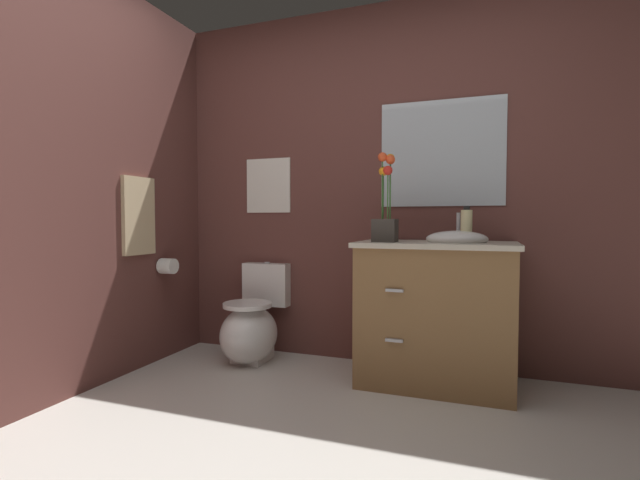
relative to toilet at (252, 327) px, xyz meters
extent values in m
cube|color=brown|center=(0.95, 0.30, 1.01)|extent=(4.33, 0.05, 2.50)
cube|color=brown|center=(-0.66, -0.93, 1.01)|extent=(0.05, 4.82, 2.50)
ellipsoid|color=white|center=(0.00, -0.05, -0.04)|extent=(0.38, 0.48, 0.40)
cube|color=white|center=(0.00, 0.00, -0.15)|extent=(0.22, 0.26, 0.18)
cube|color=white|center=(0.00, 0.24, 0.28)|extent=(0.36, 0.13, 0.32)
cylinder|color=white|center=(0.00, -0.07, 0.17)|extent=(0.34, 0.34, 0.03)
cylinder|color=#B7B7BC|center=(0.00, 0.24, 0.44)|extent=(0.04, 0.04, 0.02)
cube|color=brown|center=(1.28, -0.03, 0.18)|extent=(0.90, 0.52, 0.84)
cube|color=beige|center=(1.28, -0.03, 0.62)|extent=(0.94, 0.56, 0.03)
ellipsoid|color=white|center=(1.40, -0.03, 0.65)|extent=(0.36, 0.26, 0.10)
cylinder|color=#B7B7BC|center=(1.40, 0.13, 0.72)|extent=(0.02, 0.02, 0.18)
cube|color=#B7B7BC|center=(1.08, -0.30, 0.36)|extent=(0.10, 0.02, 0.02)
cube|color=#B7B7BC|center=(1.08, -0.30, 0.08)|extent=(0.10, 0.02, 0.02)
cube|color=#38332D|center=(0.98, -0.12, 0.70)|extent=(0.14, 0.14, 0.14)
cylinder|color=#386B2D|center=(1.01, -0.12, 0.95)|extent=(0.01, 0.01, 0.36)
sphere|color=#EA4C23|center=(1.01, -0.12, 1.13)|extent=(0.06, 0.06, 0.06)
cylinder|color=#386B2D|center=(1.01, -0.09, 0.95)|extent=(0.01, 0.01, 0.37)
sphere|color=orange|center=(1.01, -0.09, 1.14)|extent=(0.06, 0.06, 0.06)
cylinder|color=#386B2D|center=(0.97, -0.12, 0.92)|extent=(0.01, 0.01, 0.29)
sphere|color=orange|center=(0.97, -0.12, 1.06)|extent=(0.06, 0.06, 0.06)
cylinder|color=#386B2D|center=(0.97, -0.13, 0.96)|extent=(0.01, 0.01, 0.37)
sphere|color=#EA4C23|center=(0.97, -0.13, 1.14)|extent=(0.06, 0.06, 0.06)
cylinder|color=#386B2D|center=(1.00, -0.16, 0.92)|extent=(0.01, 0.01, 0.29)
sphere|color=red|center=(1.00, -0.16, 1.06)|extent=(0.06, 0.06, 0.06)
cylinder|color=beige|center=(1.45, -0.01, 0.73)|extent=(0.07, 0.07, 0.19)
cylinder|color=black|center=(1.45, -0.01, 0.84)|extent=(0.04, 0.04, 0.02)
cube|color=silver|center=(0.00, 0.27, 1.03)|extent=(0.36, 0.01, 0.41)
cube|color=#B2BCC6|center=(1.28, 0.27, 1.21)|extent=(0.80, 0.01, 0.70)
cube|color=tan|center=(-0.62, -0.41, 0.79)|extent=(0.03, 0.28, 0.52)
cylinder|color=white|center=(-0.57, -0.20, 0.44)|extent=(0.11, 0.11, 0.11)
camera|label=1|loc=(1.55, -2.83, 0.76)|focal=25.28mm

